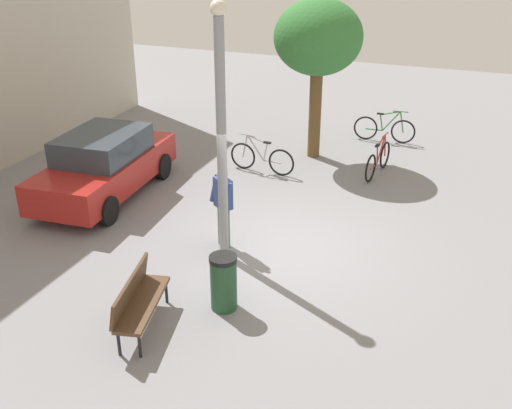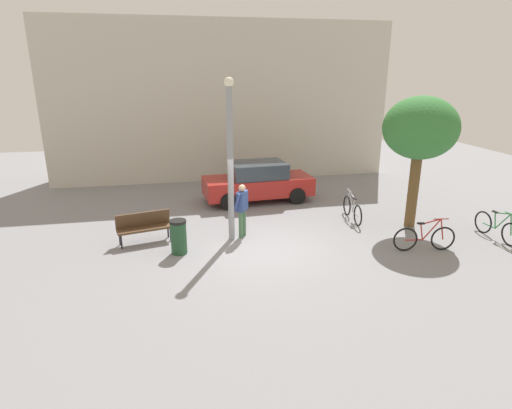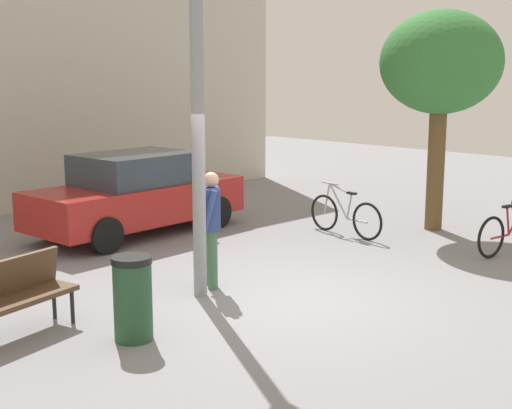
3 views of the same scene
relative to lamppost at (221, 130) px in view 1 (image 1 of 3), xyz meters
name	(u,v)px [view 1 (image 1 of 3)]	position (x,y,z in m)	size (l,w,h in m)	color
ground_plane	(282,246)	(0.77, -0.91, -2.56)	(36.00, 36.00, 0.00)	gray
lamppost	(221,130)	(0.00, 0.00, 0.00)	(0.28, 0.28, 4.77)	gray
person_by_lamppost	(223,202)	(0.36, 0.17, -1.60)	(0.53, 0.61, 1.67)	#47704C
park_bench	(137,298)	(-2.59, 0.30, -2.02)	(1.67, 0.84, 0.92)	#513823
plaza_tree	(318,39)	(5.97, 0.02, 0.63)	(2.30, 2.30, 4.22)	brown
bicycle_green	(385,129)	(7.93, -1.57, -2.18)	(0.14, 1.81, 0.97)	black
bicycle_silver	(262,158)	(4.31, 0.92, -2.18)	(0.18, 1.81, 0.97)	black
bicycle_red	(378,160)	(5.28, -1.91, -2.18)	(1.80, 0.29, 0.97)	black
parked_car_red	(105,165)	(1.58, 3.79, -1.79)	(4.32, 2.08, 1.55)	#AD231E
trash_bin	(224,282)	(-1.60, -0.73, -2.06)	(0.47, 0.47, 0.99)	#234C2D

